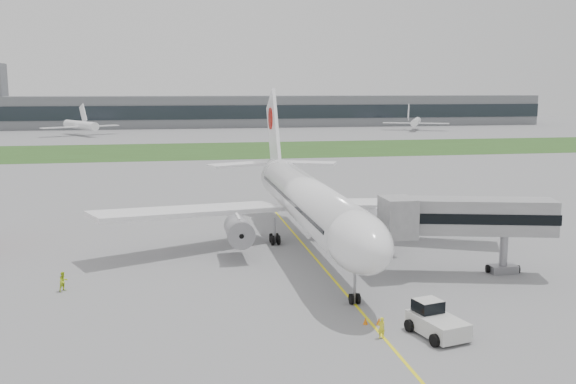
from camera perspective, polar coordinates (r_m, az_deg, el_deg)
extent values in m
plane|color=gray|center=(69.00, 2.41, -5.87)|extent=(600.00, 600.00, 0.00)
cube|color=#2F4D1D|center=(186.37, -5.85, 3.72)|extent=(600.00, 50.00, 0.02)
cube|color=slate|center=(295.48, -7.64, 7.11)|extent=(320.00, 22.00, 14.00)
cube|color=#1F262C|center=(284.50, -7.52, 7.03)|extent=(320.00, 0.60, 6.00)
cylinder|color=white|center=(71.59, 1.73, -0.71)|extent=(5.00, 38.00, 5.00)
ellipsoid|color=white|center=(53.09, 6.19, -4.32)|extent=(5.00, 11.00, 5.00)
cube|color=black|center=(51.96, 6.52, -3.61)|extent=(3.20, 1.54, 1.14)
cone|color=white|center=(92.85, -1.14, 2.11)|extent=(5.00, 10.53, 6.16)
cube|color=white|center=(72.23, -8.76, -1.69)|extent=(22.13, 13.52, 1.70)
cube|color=white|center=(77.42, 10.85, -1.01)|extent=(22.13, 13.52, 1.70)
cylinder|color=gray|center=(68.44, -4.41, -3.42)|extent=(2.70, 5.20, 2.70)
cylinder|color=gray|center=(71.85, 8.40, -2.88)|extent=(2.70, 5.20, 2.70)
cube|color=white|center=(93.83, -1.30, 5.31)|extent=(0.45, 10.90, 12.76)
cylinder|color=#B2100A|center=(94.69, -1.40, 6.56)|extent=(0.60, 3.20, 3.20)
cube|color=white|center=(94.60, -4.38, 2.46)|extent=(9.54, 6.34, 0.35)
cube|color=white|center=(96.16, 1.56, 2.59)|extent=(9.54, 6.34, 0.35)
cylinder|color=gray|center=(54.65, 5.96, -8.33)|extent=(0.24, 0.24, 3.10)
cylinder|color=black|center=(74.93, -1.18, -4.20)|extent=(1.40, 1.10, 1.10)
cylinder|color=black|center=(76.19, 3.59, -3.99)|extent=(1.40, 1.10, 1.10)
cube|color=silver|center=(49.20, 13.16, -11.45)|extent=(3.60, 5.13, 1.24)
cube|color=silver|center=(49.78, 12.34, -9.91)|extent=(2.20, 2.04, 1.03)
cube|color=black|center=(49.77, 12.34, -9.85)|extent=(2.26, 2.11, 0.88)
cylinder|color=black|center=(49.72, 10.74, -11.59)|extent=(0.57, 0.99, 0.93)
cylinder|color=black|center=(51.28, 13.36, -11.02)|extent=(0.57, 0.99, 0.93)
cylinder|color=black|center=(47.39, 12.92, -12.73)|extent=(0.57, 0.99, 0.93)
cylinder|color=black|center=(49.03, 15.60, -12.08)|extent=(0.57, 0.99, 0.93)
cube|color=#9E9EA0|center=(64.36, 16.04, -2.06)|extent=(15.89, 7.09, 3.33)
cube|color=black|center=(64.36, 16.04, -2.06)|extent=(16.14, 7.26, 1.00)
cube|color=#9E9EA0|center=(62.14, 9.73, -2.22)|extent=(2.89, 3.78, 3.78)
cylinder|color=gray|center=(66.45, 18.62, -5.07)|extent=(0.78, 0.78, 4.22)
cube|color=gray|center=(66.89, 18.54, -6.50)|extent=(2.97, 2.17, 0.78)
cylinder|color=black|center=(66.54, 17.33, -6.52)|extent=(0.52, 0.84, 0.78)
cylinder|color=black|center=(67.27, 19.74, -6.48)|extent=(0.52, 0.84, 0.78)
cone|color=orange|center=(50.70, 6.90, -11.32)|extent=(0.38, 0.38, 0.52)
cone|color=orange|center=(50.75, 8.09, -11.30)|extent=(0.41, 0.41, 0.57)
imported|color=yellow|center=(48.09, 8.30, -11.84)|extent=(0.63, 0.47, 1.59)
imported|color=#C3E426|center=(61.27, -19.34, -7.51)|extent=(1.09, 1.08, 1.78)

